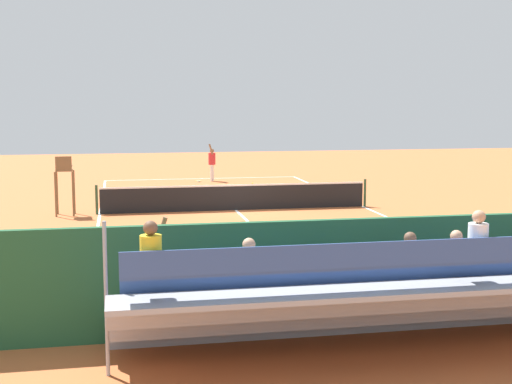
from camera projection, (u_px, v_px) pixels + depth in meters
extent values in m
plane|color=#BC6033|center=(236.00, 210.00, 26.52)|extent=(60.00, 60.00, 0.00)
cube|color=white|center=(202.00, 179.00, 37.23)|extent=(10.00, 0.10, 0.01)
cube|color=white|center=(316.00, 284.00, 15.82)|extent=(10.00, 0.10, 0.01)
cube|color=white|center=(362.00, 206.00, 27.47)|extent=(0.10, 22.00, 0.01)
cube|color=white|center=(100.00, 214.00, 25.58)|extent=(0.10, 22.00, 0.01)
cube|color=white|center=(214.00, 190.00, 32.41)|extent=(7.50, 0.10, 0.01)
cube|color=white|center=(269.00, 241.00, 20.63)|extent=(7.50, 0.10, 0.01)
cube|color=white|center=(236.00, 210.00, 26.52)|extent=(0.10, 12.10, 0.01)
cube|color=white|center=(202.00, 179.00, 37.23)|extent=(0.10, 0.30, 0.01)
cube|color=black|center=(236.00, 198.00, 26.47)|extent=(10.00, 0.02, 0.91)
cube|color=white|center=(236.00, 185.00, 26.40)|extent=(10.00, 0.04, 0.06)
cylinder|color=#2D5133|center=(365.00, 193.00, 27.42)|extent=(0.10, 0.10, 1.07)
cylinder|color=#2D5133|center=(97.00, 200.00, 25.49)|extent=(0.10, 0.10, 1.07)
cube|color=#235633|center=(361.00, 273.00, 12.77)|extent=(18.00, 0.16, 2.00)
cube|color=#9EA0A5|center=(367.00, 320.00, 12.53)|extent=(9.00, 0.10, 0.45)
cube|color=#9EA0A5|center=(374.00, 316.00, 12.16)|extent=(9.00, 0.80, 0.08)
cube|color=#9EA0A5|center=(367.00, 319.00, 12.56)|extent=(9.00, 0.04, 0.45)
cube|color=#335193|center=(377.00, 294.00, 12.01)|extent=(8.60, 0.36, 0.04)
cube|color=#335193|center=(381.00, 285.00, 11.81)|extent=(8.60, 0.03, 0.36)
cube|color=#9EA0A5|center=(393.00, 303.00, 11.33)|extent=(9.00, 0.80, 0.08)
cube|color=#9EA0A5|center=(384.00, 308.00, 11.72)|extent=(9.00, 0.04, 0.45)
cube|color=#335193|center=(396.00, 279.00, 11.17)|extent=(8.60, 0.36, 0.04)
cube|color=#335193|center=(400.00, 270.00, 10.97)|extent=(8.60, 0.03, 0.36)
cube|color=#9EA0A5|center=(414.00, 289.00, 10.49)|extent=(9.00, 0.80, 0.08)
cube|color=#9EA0A5|center=(403.00, 294.00, 10.88)|extent=(9.00, 0.04, 0.45)
cube|color=#335193|center=(417.00, 263.00, 10.34)|extent=(8.60, 0.36, 0.04)
cube|color=#335193|center=(423.00, 252.00, 10.14)|extent=(8.60, 0.03, 0.36)
cylinder|color=#9EA0A5|center=(106.00, 299.00, 10.43)|extent=(0.06, 0.06, 2.35)
cube|color=#2D2D33|center=(406.00, 274.00, 11.38)|extent=(0.32, 0.40, 0.12)
cylinder|color=yellow|center=(410.00, 258.00, 11.23)|extent=(0.30, 0.30, 0.45)
sphere|color=brown|center=(410.00, 238.00, 11.19)|extent=(0.20, 0.20, 0.20)
cube|color=#2D2D33|center=(452.00, 271.00, 11.53)|extent=(0.32, 0.40, 0.12)
cylinder|color=purple|center=(456.00, 256.00, 11.38)|extent=(0.30, 0.30, 0.45)
sphere|color=tan|center=(456.00, 236.00, 11.34)|extent=(0.20, 0.20, 0.20)
cube|color=#2D2D33|center=(151.00, 270.00, 9.77)|extent=(0.32, 0.40, 0.12)
cylinder|color=yellow|center=(151.00, 251.00, 9.61)|extent=(0.30, 0.30, 0.45)
sphere|color=brown|center=(150.00, 228.00, 9.57)|extent=(0.20, 0.20, 0.20)
cube|color=#2D2D33|center=(155.00, 286.00, 10.62)|extent=(0.32, 0.40, 0.12)
cylinder|color=purple|center=(155.00, 270.00, 10.46)|extent=(0.30, 0.30, 0.45)
sphere|color=tan|center=(155.00, 248.00, 10.42)|extent=(0.20, 0.20, 0.20)
cube|color=#2D2D33|center=(498.00, 282.00, 12.62)|extent=(0.32, 0.40, 0.12)
cylinder|color=orange|center=(502.00, 268.00, 12.46)|extent=(0.30, 0.30, 0.45)
sphere|color=brown|center=(503.00, 250.00, 12.42)|extent=(0.20, 0.20, 0.20)
cube|color=#2D2D33|center=(298.00, 293.00, 11.92)|extent=(0.32, 0.40, 0.12)
cylinder|color=blue|center=(300.00, 278.00, 11.76)|extent=(0.30, 0.30, 0.45)
sphere|color=#8C6647|center=(300.00, 259.00, 11.72)|extent=(0.20, 0.20, 0.20)
cube|color=#2D2D33|center=(248.00, 282.00, 10.89)|extent=(0.32, 0.40, 0.12)
cylinder|color=green|center=(249.00, 265.00, 10.73)|extent=(0.30, 0.30, 0.45)
sphere|color=tan|center=(249.00, 244.00, 10.69)|extent=(0.20, 0.20, 0.20)
cube|color=#2D2D33|center=(473.00, 255.00, 10.68)|extent=(0.32, 0.40, 0.12)
cylinder|color=white|center=(478.00, 238.00, 10.53)|extent=(0.30, 0.30, 0.45)
sphere|color=tan|center=(479.00, 217.00, 10.49)|extent=(0.20, 0.20, 0.20)
cube|color=#2D2D33|center=(368.00, 289.00, 12.15)|extent=(0.32, 0.40, 0.12)
cylinder|color=black|center=(371.00, 275.00, 12.00)|extent=(0.30, 0.30, 0.45)
sphere|color=beige|center=(371.00, 256.00, 11.96)|extent=(0.20, 0.20, 0.20)
cylinder|color=brown|center=(74.00, 192.00, 25.60)|extent=(0.07, 0.07, 1.60)
cylinder|color=brown|center=(57.00, 192.00, 25.49)|extent=(0.07, 0.07, 1.60)
cylinder|color=brown|center=(73.00, 194.00, 25.02)|extent=(0.07, 0.07, 1.60)
cylinder|color=brown|center=(56.00, 194.00, 24.90)|extent=(0.07, 0.07, 1.60)
cube|color=brown|center=(64.00, 170.00, 25.15)|extent=(0.56, 0.56, 0.06)
cube|color=brown|center=(63.00, 163.00, 24.88)|extent=(0.56, 0.06, 0.48)
cube|color=brown|center=(72.00, 166.00, 25.18)|extent=(0.04, 0.48, 0.04)
cube|color=brown|center=(57.00, 166.00, 25.08)|extent=(0.04, 0.48, 0.04)
cube|color=#9E754C|center=(451.00, 285.00, 14.03)|extent=(1.80, 0.40, 0.05)
cylinder|color=#9E754C|center=(485.00, 294.00, 14.20)|extent=(0.06, 0.06, 0.45)
cylinder|color=#9E754C|center=(415.00, 298.00, 13.92)|extent=(0.06, 0.06, 0.45)
cube|color=#9E754C|center=(456.00, 273.00, 13.81)|extent=(1.80, 0.04, 0.36)
cube|color=#B22D2D|center=(370.00, 306.00, 13.53)|extent=(0.90, 0.36, 0.36)
cylinder|color=white|center=(212.00, 173.00, 36.13)|extent=(0.14, 0.14, 0.85)
cylinder|color=white|center=(212.00, 173.00, 35.91)|extent=(0.14, 0.14, 0.85)
cylinder|color=red|center=(212.00, 159.00, 35.93)|extent=(0.46, 0.46, 0.60)
sphere|color=#8C6647|center=(212.00, 151.00, 35.87)|extent=(0.22, 0.22, 0.22)
cylinder|color=#8C6647|center=(211.00, 149.00, 35.65)|extent=(0.26, 0.17, 0.55)
cylinder|color=#8C6647|center=(213.00, 158.00, 36.14)|extent=(0.11, 0.11, 0.50)
cylinder|color=black|center=(199.00, 182.00, 35.69)|extent=(0.03, 0.28, 0.03)
torus|color=#D8CC4C|center=(198.00, 181.00, 35.95)|extent=(0.31, 0.31, 0.02)
cylinder|color=white|center=(198.00, 181.00, 35.95)|extent=(0.25, 0.25, 0.00)
sphere|color=#CCDB33|center=(217.00, 190.00, 32.32)|extent=(0.07, 0.07, 0.07)
sphere|color=#CCDB33|center=(253.00, 183.00, 34.97)|extent=(0.07, 0.07, 0.07)
cylinder|color=#232328|center=(159.00, 299.00, 13.16)|extent=(0.14, 0.14, 0.85)
cylinder|color=#232328|center=(161.00, 295.00, 13.37)|extent=(0.14, 0.14, 0.85)
cylinder|color=pink|center=(160.00, 259.00, 13.17)|extent=(0.44, 0.44, 0.60)
sphere|color=#8C6647|center=(159.00, 238.00, 13.12)|extent=(0.22, 0.22, 0.22)
cylinder|color=#8C6647|center=(161.00, 231.00, 13.33)|extent=(0.26, 0.15, 0.55)
cylinder|color=#8C6647|center=(157.00, 260.00, 12.95)|extent=(0.11, 0.11, 0.50)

